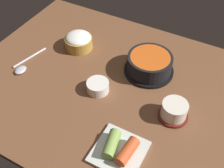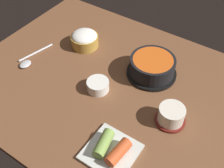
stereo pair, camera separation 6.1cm
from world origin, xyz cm
name	(u,v)px [view 2 (the right image)]	position (x,y,z in cm)	size (l,w,h in cm)	color
dining_table	(110,86)	(0.00, 0.00, 1.00)	(100.00, 76.00, 2.00)	brown
stone_pot	(152,67)	(9.24, 12.30, 5.55)	(17.71, 17.71, 6.92)	black
rice_bowl	(85,39)	(-20.26, 11.95, 5.22)	(10.66, 10.66, 6.44)	#B78C38
tea_cup_with_saucer	(171,115)	(23.83, -2.75, 4.89)	(9.34, 9.34, 5.79)	maroon
banchan_cup_center	(98,85)	(-2.14, -4.28, 3.94)	(7.52, 7.52, 3.61)	white
kimchi_plate	(111,150)	(14.98, -21.86, 3.58)	(13.79, 13.79, 4.36)	silver
spoon	(29,60)	(-31.76, -7.38, 2.62)	(5.69, 16.75, 1.35)	#B7B7BC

